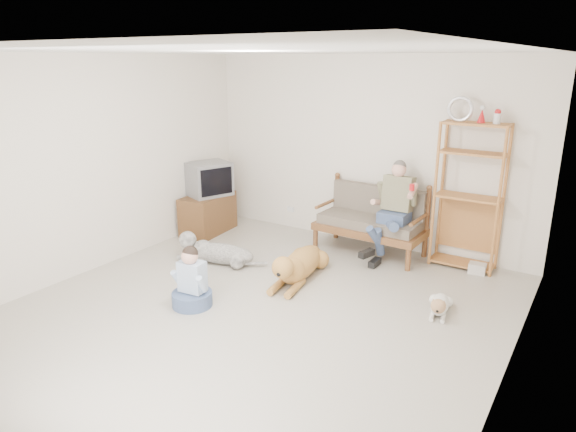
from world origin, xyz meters
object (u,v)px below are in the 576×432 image
Objects in this scene: etagere at (469,195)px; tv_stand at (208,213)px; loveseat at (372,219)px; golden_retriever at (298,265)px.

etagere is 2.33× the size of tv_stand.
tv_stand is at bearing -165.23° from loveseat.
etagere is at bearing 34.40° from golden_retriever.
etagere reaches higher than loveseat.
tv_stand is (-2.53, -0.58, -0.19)m from loveseat.
etagere is (1.24, 0.14, 0.48)m from loveseat.
golden_retriever is (-0.37, -1.38, -0.30)m from loveseat.
etagere reaches higher than tv_stand.
tv_stand is 2.31m from golden_retriever.
etagere is 2.35m from golden_retriever.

